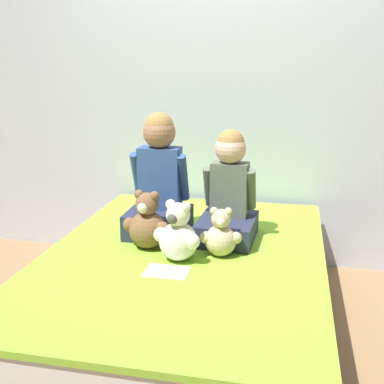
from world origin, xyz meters
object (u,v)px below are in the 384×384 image
teddy_bear_held_by_right_child (221,236)px  teddy_bear_held_by_left_child (147,224)px  child_on_left (159,184)px  bed (185,293)px  teddy_bear_between_children (178,235)px  child_on_right (229,196)px  sign_card (167,272)px

teddy_bear_held_by_right_child → teddy_bear_held_by_left_child: bearing=168.1°
child_on_left → teddy_bear_held_by_right_child: bearing=-34.1°
bed → teddy_bear_between_children: size_ratio=6.50×
child_on_right → child_on_left: bearing=-177.1°
child_on_right → teddy_bear_held_by_right_child: bearing=-87.7°
teddy_bear_held_by_right_child → teddy_bear_between_children: 0.23m
child_on_left → teddy_bear_held_by_left_child: bearing=-90.3°
child_on_left → child_on_right: size_ratio=1.14×
teddy_bear_held_by_left_child → sign_card: (0.18, -0.28, -0.13)m
child_on_right → teddy_bear_between_children: size_ratio=1.98×
teddy_bear_between_children → sign_card: bearing=-78.9°
teddy_bear_held_by_right_child → sign_card: teddy_bear_held_by_right_child is taller
teddy_bear_between_children → sign_card: (-0.02, -0.16, -0.13)m
teddy_bear_held_by_left_child → teddy_bear_held_by_right_child: (0.40, -0.03, -0.02)m
child_on_right → sign_card: 0.62m
bed → child_on_left: size_ratio=2.89×
teddy_bear_held_by_left_child → sign_card: teddy_bear_held_by_left_child is taller
bed → teddy_bear_held_by_right_child: size_ratio=7.82×
child_on_left → child_on_right: 0.41m
bed → child_on_right: size_ratio=3.29×
child_on_left → teddy_bear_held_by_left_child: 0.29m
child_on_left → teddy_bear_held_by_right_child: child_on_left is taller
bed → teddy_bear_between_children: teddy_bear_between_children is taller
child_on_left → teddy_bear_between_children: size_ratio=2.25×
child_on_right → teddy_bear_held_by_left_child: child_on_right is taller
child_on_left → child_on_right: (0.40, 0.00, -0.05)m
teddy_bear_between_children → sign_card: size_ratio=1.49×
bed → child_on_right: bearing=54.4°
child_on_right → sign_card: size_ratio=2.94×
bed → teddy_bear_held_by_left_child: 0.43m
child_on_left → teddy_bear_held_by_left_child: child_on_left is taller
bed → teddy_bear_held_by_left_child: bearing=173.4°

